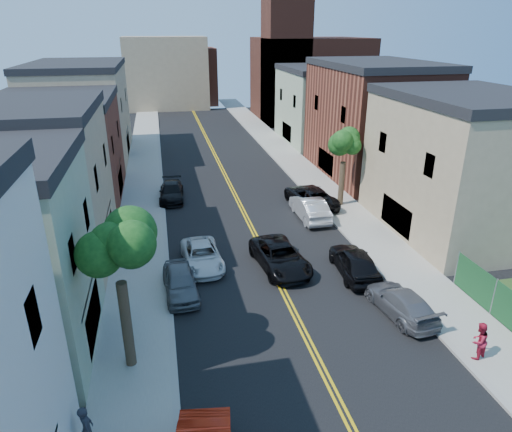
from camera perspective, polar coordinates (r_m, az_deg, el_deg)
sidewalk_left at (r=44.41m, az=-14.01°, el=4.37°), size 3.20×100.00×0.15m
sidewalk_right at (r=46.48m, az=5.87°, el=5.74°), size 3.20×100.00×0.15m
curb_left at (r=44.37m, az=-11.76°, el=4.56°), size 0.30×100.00×0.15m
curb_right at (r=45.98m, az=3.78°, el=5.62°), size 0.30×100.00×0.15m
bldg_left_tan_near at (r=29.84m, az=-27.08°, el=2.63°), size 9.00×10.00×9.00m
bldg_left_brick at (r=40.27m, az=-23.38°, el=7.17°), size 9.00×12.00×8.00m
bldg_left_tan_far at (r=53.64m, az=-20.94°, el=11.80°), size 9.00×16.00×9.50m
bldg_right_tan at (r=34.20m, az=24.33°, el=5.42°), size 9.00×12.00×9.00m
bldg_right_brick at (r=45.76m, az=14.34°, el=11.26°), size 9.00×14.00×10.00m
bldg_right_palegrn at (r=58.58m, az=8.27°, el=13.31°), size 9.00×12.00×8.50m
church at (r=73.13m, az=6.05°, el=17.57°), size 16.20×14.20×22.60m
backdrop_left at (r=84.67m, az=-11.15°, el=17.10°), size 14.00×8.00×12.00m
backdrop_center at (r=88.92m, az=-8.49°, el=16.86°), size 10.00×8.00×10.00m
tree_left_mid at (r=17.80m, az=-17.30°, el=-1.07°), size 5.20×5.20×9.29m
tree_right_far at (r=35.99m, az=11.10°, el=9.85°), size 4.40×4.40×8.03m
white_pickup at (r=27.77m, az=-6.75°, el=-4.95°), size 2.46×4.88×1.33m
grey_car_left at (r=25.08m, az=-9.45°, el=-8.14°), size 1.97×4.41×1.47m
black_car_left at (r=38.78m, az=-10.51°, el=3.01°), size 2.24×4.91×1.39m
grey_car_right at (r=24.32m, az=17.68°, el=-10.23°), size 2.40×4.84×1.35m
black_car_right at (r=27.16m, az=12.23°, el=-5.61°), size 2.30×4.98×1.65m
silver_car_right at (r=34.51m, az=6.73°, el=1.01°), size 1.86×5.12×1.68m
dark_car_right_far at (r=36.97m, az=6.78°, el=2.47°), size 3.45×6.23×1.65m
black_suv_lane at (r=27.31m, az=3.04°, el=-5.10°), size 3.10×5.66×1.50m
pedestrian_left at (r=17.64m, az=-20.40°, el=-23.68°), size 0.55×0.73×1.81m
pedestrian_right at (r=22.31m, az=26.11°, el=-13.83°), size 1.02×0.91×1.74m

